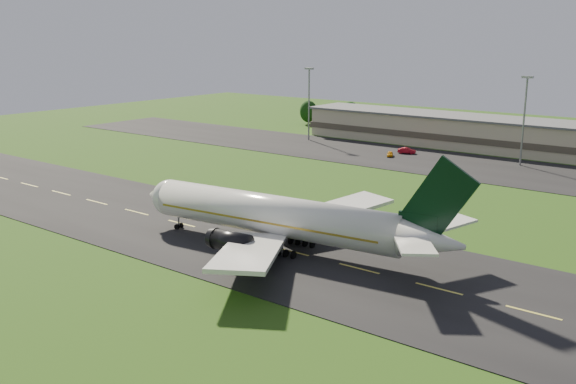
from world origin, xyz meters
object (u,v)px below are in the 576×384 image
Objects in this scene: light_mast_centre at (525,110)px; service_vehicle_a at (390,154)px; terminal at (549,140)px; service_vehicle_b at (407,151)px; light_mast_west at (309,95)px; airliner at (279,217)px.

service_vehicle_a is (-29.01, -8.64, -12.03)m from light_mast_centre.
service_vehicle_b is at bearing -147.23° from terminal.
terminal reaches higher than service_vehicle_b.
light_mast_west is 34.35m from service_vehicle_a.
airliner is 0.35× the size of terminal.
airliner is 96.48m from terminal.
light_mast_west is 4.57× the size of service_vehicle_b.
light_mast_west is at bearing 67.65° from service_vehicle_b.
terminal is 40.55× the size of service_vehicle_a.
terminal is 34.67m from service_vehicle_b.
service_vehicle_b is at bearing -4.42° from light_mast_west.
service_vehicle_a is at bearing -140.77° from terminal.
terminal is 7.13× the size of light_mast_centre.
light_mast_centre is 4.57× the size of service_vehicle_b.
light_mast_west and light_mast_centre have the same top height.
light_mast_west reaches higher than airliner.
service_vehicle_b is (32.37, -2.50, -11.90)m from light_mast_west.
airliner is 2.52× the size of light_mast_centre.
light_mast_west is 5.69× the size of service_vehicle_a.
airliner is at bearing -100.41° from service_vehicle_a.
service_vehicle_a is at bearing 100.58° from airliner.
light_mast_west is 34.58m from service_vehicle_b.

